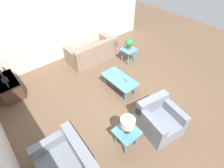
% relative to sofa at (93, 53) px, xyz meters
% --- Properties ---
extents(ground_plane, '(14.00, 14.00, 0.00)m').
position_rel_sofa_xyz_m(ground_plane, '(-2.17, 0.57, -0.29)').
color(ground_plane, brown).
extents(wall_right, '(0.12, 7.20, 2.70)m').
position_rel_sofa_xyz_m(wall_right, '(0.89, 0.57, 1.06)').
color(wall_right, silver).
rests_on(wall_right, ground_plane).
extents(sofa, '(0.93, 1.80, 0.78)m').
position_rel_sofa_xyz_m(sofa, '(0.00, 0.00, 0.00)').
color(sofa, gray).
rests_on(sofa, ground_plane).
extents(armchair, '(1.05, 0.99, 0.80)m').
position_rel_sofa_xyz_m(armchair, '(-3.55, 0.53, 0.02)').
color(armchair, slate).
rests_on(armchair, ground_plane).
extents(loveseat, '(1.24, 0.99, 0.80)m').
position_rel_sofa_xyz_m(loveseat, '(-3.09, 2.80, 0.01)').
color(loveseat, slate).
rests_on(loveseat, ground_plane).
extents(coffee_table, '(1.15, 0.58, 0.42)m').
position_rel_sofa_xyz_m(coffee_table, '(-1.88, 0.33, 0.08)').
color(coffee_table, teal).
rests_on(coffee_table, ground_plane).
extents(side_table_plant, '(0.50, 0.50, 0.53)m').
position_rel_sofa_xyz_m(side_table_plant, '(-0.97, -0.93, 0.15)').
color(side_table_plant, teal).
rests_on(side_table_plant, ground_plane).
extents(side_table_lamp, '(0.50, 0.50, 0.53)m').
position_rel_sofa_xyz_m(side_table_lamp, '(-3.38, 1.48, 0.15)').
color(side_table_lamp, teal).
rests_on(side_table_lamp, ground_plane).
extents(tv_stand_chest, '(0.98, 0.58, 0.54)m').
position_rel_sofa_xyz_m(tv_stand_chest, '(0.08, 2.99, -0.01)').
color(tv_stand_chest, '#4C3323').
rests_on(tv_stand_chest, ground_plane).
extents(television, '(0.80, 0.16, 0.51)m').
position_rel_sofa_xyz_m(television, '(0.08, 3.00, 0.49)').
color(television, black).
rests_on(television, tv_stand_chest).
extents(potted_plant, '(0.28, 0.28, 0.40)m').
position_rel_sofa_xyz_m(potted_plant, '(-0.97, -0.93, 0.48)').
color(potted_plant, brown).
rests_on(potted_plant, side_table_plant).
extents(table_lamp, '(0.31, 0.31, 0.43)m').
position_rel_sofa_xyz_m(table_lamp, '(-3.38, 1.48, 0.53)').
color(table_lamp, '#333333').
rests_on(table_lamp, side_table_lamp).
extents(remote_control, '(0.16, 0.07, 0.02)m').
position_rel_sofa_xyz_m(remote_control, '(-2.06, 0.25, 0.14)').
color(remote_control, '#4C4C51').
rests_on(remote_control, coffee_table).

